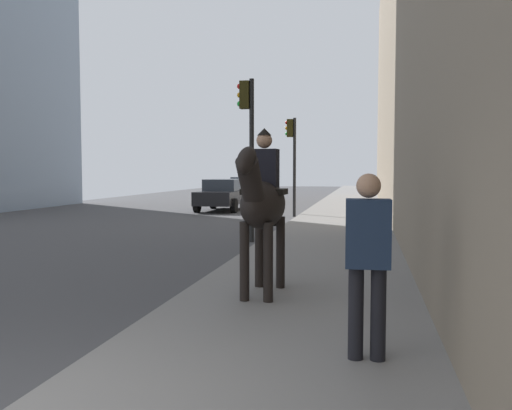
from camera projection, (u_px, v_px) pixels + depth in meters
The scene contains 6 objects.
mounted_horse_near at pixel (262, 202), 7.54m from camera, with size 2.15×0.61×2.31m.
pedestrian_greeting at pixel (368, 254), 4.97m from camera, with size 0.27×0.41×1.70m.
car_near_lane at pixel (223, 194), 25.21m from camera, with size 4.14×1.90×1.44m.
car_mid_lane at pixel (247, 188), 33.50m from camera, with size 4.47×2.00×1.44m.
traffic_light_near_curb at pixel (248, 134), 13.99m from camera, with size 0.20×0.44×4.16m.
traffic_light_far_curb at pixel (292, 151), 21.77m from camera, with size 0.20×0.44×3.91m.
Camera 1 is at (-2.95, -2.56, 1.85)m, focal length 38.60 mm.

